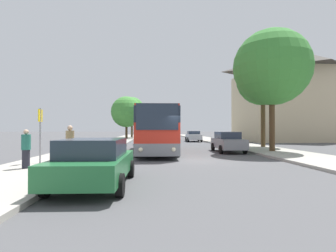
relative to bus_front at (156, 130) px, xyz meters
name	(u,v)px	position (x,y,z in m)	size (l,w,h in m)	color
ground_plane	(190,160)	(1.81, -5.08, -1.71)	(300.00, 300.00, 0.00)	#4C4C4F
sidewalk_left	(64,160)	(-5.19, -5.08, -1.64)	(4.00, 120.00, 0.15)	#A39E93
sidewalk_right	(309,158)	(8.81, -5.08, -1.64)	(4.00, 120.00, 0.15)	#A39E93
building_right_background	(295,96)	(20.82, 17.46, 4.96)	(15.80, 11.07, 13.35)	#C6B28E
bus_front	(156,130)	(0.00, 0.00, 0.00)	(2.94, 11.36, 3.19)	gray
bus_middle	(154,128)	(-0.08, 15.37, 0.13)	(2.93, 11.78, 3.45)	silver
parked_car_left_curb	(95,161)	(-2.14, -11.51, -0.94)	(2.23, 4.57, 1.48)	#236B38
parked_car_right_near	(228,142)	(5.44, -0.13, -0.91)	(2.03, 4.52, 1.55)	slate
parked_car_right_far	(193,136)	(5.48, 16.49, -0.94)	(2.11, 4.59, 1.46)	#B7B7BC
bus_stop_sign	(40,129)	(-5.69, -6.92, 0.06)	(0.08, 0.45, 2.62)	gray
pedestrian_waiting_near	(70,145)	(-3.98, -7.96, -0.66)	(0.36, 0.36, 1.79)	#23232D
pedestrian_waiting_far	(26,149)	(-5.57, -8.61, -0.76)	(0.36, 0.36, 1.61)	#23232D
tree_left_near	(132,109)	(-4.13, 30.53, 3.83)	(4.59, 4.59, 7.70)	brown
tree_left_far	(126,112)	(-4.57, 24.37, 2.91)	(5.17, 5.17, 7.06)	#47331E
tree_right_near	(272,68)	(8.52, -1.00, 4.61)	(5.63, 5.63, 9.00)	#47331E
tree_right_mid	(263,79)	(9.81, 3.50, 4.61)	(4.81, 4.81, 8.60)	#513D23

